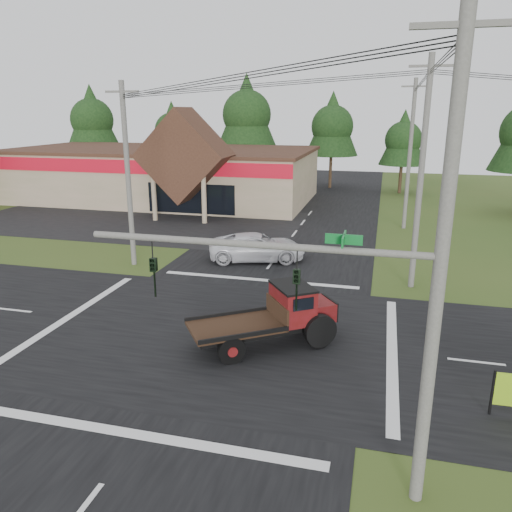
% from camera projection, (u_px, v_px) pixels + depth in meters
% --- Properties ---
extents(ground, '(120.00, 120.00, 0.00)m').
position_uv_depth(ground, '(218.00, 333.00, 20.70)').
color(ground, '#344D1B').
rests_on(ground, ground).
extents(road_ns, '(12.00, 120.00, 0.02)m').
position_uv_depth(road_ns, '(218.00, 333.00, 20.70)').
color(road_ns, black).
rests_on(road_ns, ground).
extents(road_ew, '(120.00, 12.00, 0.02)m').
position_uv_depth(road_ew, '(218.00, 333.00, 20.70)').
color(road_ew, black).
rests_on(road_ew, ground).
extents(parking_apron, '(28.00, 14.00, 0.02)m').
position_uv_depth(parking_apron, '(132.00, 221.00, 41.70)').
color(parking_apron, black).
rests_on(parking_apron, ground).
extents(cvs_building, '(30.40, 18.20, 9.19)m').
position_uv_depth(cvs_building, '(164.00, 173.00, 51.16)').
color(cvs_building, gray).
rests_on(cvs_building, ground).
extents(traffic_signal_mast, '(8.12, 0.24, 7.00)m').
position_uv_depth(traffic_signal_mast, '(354.00, 319.00, 11.10)').
color(traffic_signal_mast, '#595651').
rests_on(traffic_signal_mast, ground).
extents(utility_pole_nr, '(2.00, 0.30, 11.00)m').
position_uv_depth(utility_pole_nr, '(439.00, 274.00, 10.36)').
color(utility_pole_nr, '#595651').
rests_on(utility_pole_nr, ground).
extents(utility_pole_nw, '(2.00, 0.30, 10.50)m').
position_uv_depth(utility_pole_nw, '(128.00, 174.00, 28.54)').
color(utility_pole_nw, '#595651').
rests_on(utility_pole_nw, ground).
extents(utility_pole_ne, '(2.00, 0.30, 11.50)m').
position_uv_depth(utility_pole_ne, '(421.00, 174.00, 24.58)').
color(utility_pole_ne, '#595651').
rests_on(utility_pole_ne, ground).
extents(utility_pole_n, '(2.00, 0.30, 11.20)m').
position_uv_depth(utility_pole_n, '(410.00, 154.00, 37.64)').
color(utility_pole_n, '#595651').
rests_on(utility_pole_n, ground).
extents(tree_row_a, '(6.72, 6.72, 12.12)m').
position_uv_depth(tree_row_a, '(92.00, 118.00, 62.79)').
color(tree_row_a, '#332316').
rests_on(tree_row_a, ground).
extents(tree_row_b, '(5.60, 5.60, 10.10)m').
position_uv_depth(tree_row_b, '(172.00, 129.00, 62.64)').
color(tree_row_b, '#332316').
rests_on(tree_row_b, ground).
extents(tree_row_c, '(7.28, 7.28, 13.13)m').
position_uv_depth(tree_row_c, '(247.00, 112.00, 58.76)').
color(tree_row_c, '#332316').
rests_on(tree_row_c, ground).
extents(tree_row_d, '(6.16, 6.16, 11.11)m').
position_uv_depth(tree_row_d, '(332.00, 124.00, 57.69)').
color(tree_row_d, '#332316').
rests_on(tree_row_d, ground).
extents(tree_row_e, '(5.04, 5.04, 9.09)m').
position_uv_depth(tree_row_e, '(404.00, 138.00, 54.30)').
color(tree_row_e, '#332316').
rests_on(tree_row_e, ground).
extents(antique_flatbed_truck, '(6.00, 5.11, 2.41)m').
position_uv_depth(antique_flatbed_truck, '(265.00, 317.00, 19.32)').
color(antique_flatbed_truck, '#4F0E0B').
rests_on(antique_flatbed_truck, ground).
extents(white_pickup, '(6.41, 4.24, 1.64)m').
position_uv_depth(white_pickup, '(257.00, 247.00, 30.72)').
color(white_pickup, silver).
rests_on(white_pickup, ground).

